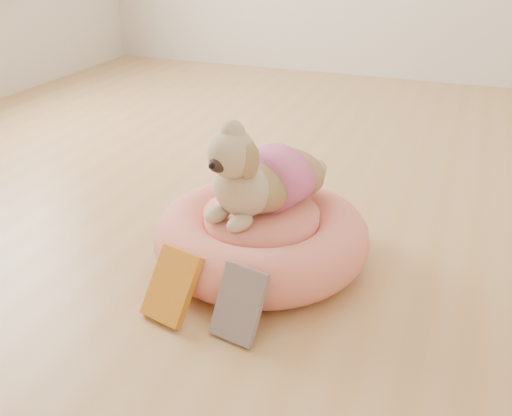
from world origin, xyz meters
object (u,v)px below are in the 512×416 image
(dog, at_px, (261,160))
(book_yellow, at_px, (172,286))
(pet_bed, at_px, (261,236))
(book_white, at_px, (239,304))

(dog, height_order, book_yellow, dog)
(pet_bed, height_order, book_white, book_white)
(dog, relative_size, book_white, 2.26)
(book_white, bearing_deg, pet_bed, 112.47)
(dog, bearing_deg, pet_bed, -42.73)
(book_yellow, relative_size, book_white, 1.03)
(book_yellow, bearing_deg, book_white, 10.38)
(book_white, bearing_deg, dog, 113.04)
(pet_bed, distance_m, book_yellow, 0.40)
(pet_bed, distance_m, book_white, 0.39)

